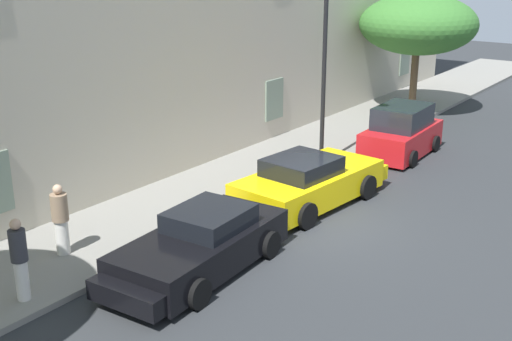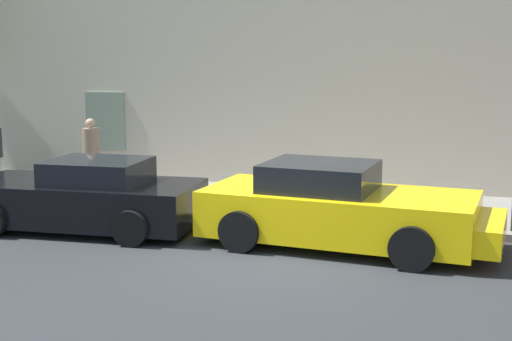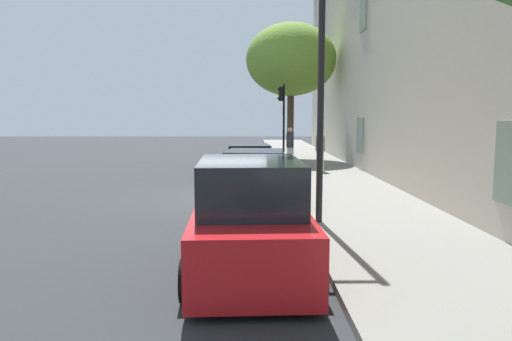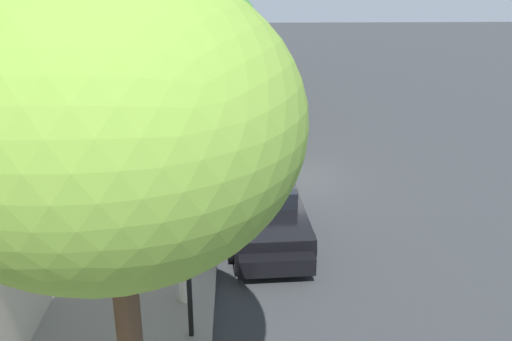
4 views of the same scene
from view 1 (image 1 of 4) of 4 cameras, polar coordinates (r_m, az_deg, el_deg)
The scene contains 9 objects.
ground_plane at distance 17.36m, azimuth 5.27°, elevation -4.56°, with size 80.00×80.00×0.00m, color #2B2D30.
sidewalk at distance 19.34m, azimuth -4.11°, elevation -1.85°, with size 60.00×3.50×0.14m, color gray.
sportscar_red_lead at distance 14.52m, azimuth -5.24°, elevation -6.79°, with size 4.92×2.35×1.35m.
sportscar_yellow_flank at distance 18.53m, azimuth 4.96°, elevation -0.92°, with size 5.22×2.60×1.45m.
hatchback_parked at distance 23.36m, azimuth 12.60°, elevation 3.22°, with size 3.73×2.02×1.77m.
tree_near_kerb at distance 29.38m, azimuth 13.98°, elevation 12.29°, with size 5.02×5.02×5.03m.
street_lamp at distance 20.57m, azimuth 7.06°, elevation 11.43°, with size 0.44×1.42×6.07m.
pedestrian_admiring at distance 15.60m, azimuth -16.72°, elevation -4.08°, with size 0.52×0.52×1.69m.
pedestrian_strolling at distance 13.80m, azimuth -19.97°, elevation -7.26°, with size 0.47×0.47×1.75m.
Camera 1 is at (-13.79, -8.10, 6.77)m, focal length 45.76 mm.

